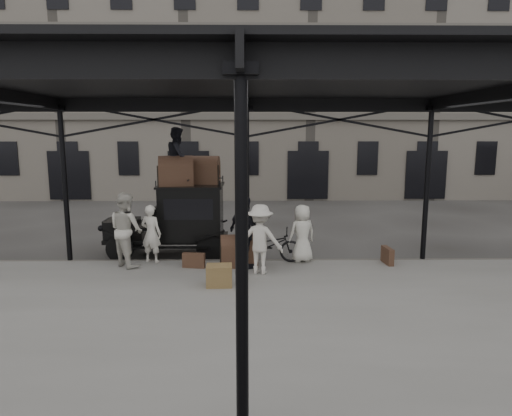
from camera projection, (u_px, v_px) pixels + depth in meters
The scene contains 18 objects.
ground at pixel (247, 289), 10.98m from camera, with size 120.00×120.00×0.00m, color #383533.
platform at pixel (246, 320), 9.00m from camera, with size 28.00×8.00×0.15m, color slate.
canopy at pixel (245, 85), 8.52m from camera, with size 22.50×9.00×4.74m.
building_frontage at pixel (248, 76), 27.56m from camera, with size 64.00×8.00×14.00m, color slate.
taxi at pixel (181, 217), 13.70m from camera, with size 3.65×1.55×2.18m.
porter_left at pixel (151, 234), 12.56m from camera, with size 0.59×0.39×1.61m, color silver.
porter_midleft at pixel (126, 229), 12.20m from camera, with size 0.97×0.75×1.99m, color beige.
porter_centre at pixel (302, 233), 12.61m from camera, with size 0.78×0.51×1.60m, color beige.
porter_official at pixel (245, 232), 11.96m from camera, with size 1.14×0.48×1.95m, color black.
porter_right at pixel (260, 239), 11.54m from camera, with size 1.15×0.66×1.78m, color beige.
bicycle at pixel (269, 245), 12.66m from camera, with size 0.63×1.81×0.95m, color black.
porter_roof at pixel (178, 156), 13.30m from camera, with size 0.82×0.64×1.68m, color black.
steamer_trunk_roof_near at pixel (176, 173), 13.23m from camera, with size 0.98×0.60×0.72m, color #4F3324, non-canonical shape.
steamer_trunk_roof_far at pixel (203, 172), 13.69m from camera, with size 0.95×0.58×0.69m, color #4F3324, non-canonical shape.
steamer_trunk_platform at pixel (239, 253), 12.29m from camera, with size 0.97×0.59×0.71m, color #4F3324, non-canonical shape.
wicker_hamper at pixel (219, 275), 10.70m from camera, with size 0.60×0.45×0.50m, color olive.
suitcase_upright at pixel (387, 256), 12.50m from camera, with size 0.15×0.60×0.45m, color #4F3324.
suitcase_flat at pixel (194, 260), 12.12m from camera, with size 0.60×0.15×0.40m, color #4F3324.
Camera 1 is at (0.09, -10.50, 3.75)m, focal length 32.00 mm.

